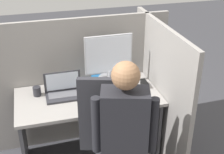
# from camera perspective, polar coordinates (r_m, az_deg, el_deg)

# --- Properties ---
(cubicle_panel_back) EXTENTS (1.83, 0.04, 1.37)m
(cubicle_panel_back) POSITION_cam_1_polar(r_m,az_deg,el_deg) (3.23, -5.64, -0.97)
(cubicle_panel_back) COLOR gray
(cubicle_panel_back) RESTS_ON ground
(cubicle_panel_right) EXTENTS (0.04, 1.29, 1.37)m
(cubicle_panel_right) POSITION_cam_1_polar(r_m,az_deg,el_deg) (3.06, 8.60, -2.90)
(cubicle_panel_right) COLOR gray
(cubicle_panel_right) RESTS_ON ground
(desk) EXTENTS (1.33, 0.65, 0.73)m
(desk) POSITION_cam_1_polar(r_m,az_deg,el_deg) (3.01, -4.29, -6.46)
(desk) COLOR #9E9993
(desk) RESTS_ON ground
(paper_box) EXTENTS (0.31, 0.21, 0.07)m
(paper_box) POSITION_cam_1_polar(r_m,az_deg,el_deg) (3.08, -0.59, -0.74)
(paper_box) COLOR #236BAD
(paper_box) RESTS_ON desk
(monitor) EXTENTS (0.46, 0.20, 0.44)m
(monitor) POSITION_cam_1_polar(r_m,az_deg,el_deg) (2.97, -0.62, 3.73)
(monitor) COLOR #B2B2B7
(monitor) RESTS_ON paper_box
(laptop) EXTENTS (0.34, 0.21, 0.22)m
(laptop) POSITION_cam_1_polar(r_m,az_deg,el_deg) (2.91, -8.81, -2.62)
(laptop) COLOR #2D2D33
(laptop) RESTS_ON desk
(mouse) EXTENTS (0.06, 0.05, 0.03)m
(mouse) POSITION_cam_1_polar(r_m,az_deg,el_deg) (2.81, -3.02, -4.20)
(mouse) COLOR silver
(mouse) RESTS_ON desk
(stapler) EXTENTS (0.05, 0.13, 0.05)m
(stapler) POSITION_cam_1_polar(r_m,az_deg,el_deg) (3.06, 5.99, -1.25)
(stapler) COLOR black
(stapler) RESTS_ON desk
(carrot_toy) EXTENTS (0.04, 0.16, 0.04)m
(carrot_toy) POSITION_cam_1_polar(r_m,az_deg,el_deg) (2.72, -3.11, -5.22)
(carrot_toy) COLOR orange
(carrot_toy) RESTS_ON desk
(office_chair) EXTENTS (0.58, 0.62, 1.13)m
(office_chair) POSITION_cam_1_polar(r_m,az_deg,el_deg) (2.54, 0.66, -13.04)
(office_chair) COLOR #2D2D33
(office_chair) RESTS_ON ground
(person) EXTENTS (0.46, 0.50, 1.37)m
(person) POSITION_cam_1_polar(r_m,az_deg,el_deg) (2.29, 3.07, -11.03)
(person) COLOR brown
(person) RESTS_ON ground
(pen_cup) EXTENTS (0.07, 0.07, 0.09)m
(pen_cup) POSITION_cam_1_polar(r_m,az_deg,el_deg) (2.96, -13.56, -2.56)
(pen_cup) COLOR #28282D
(pen_cup) RESTS_ON desk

